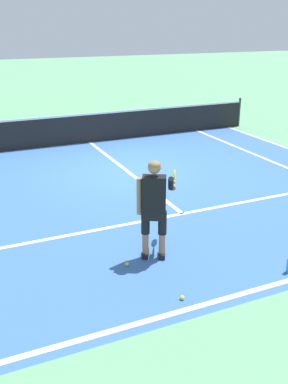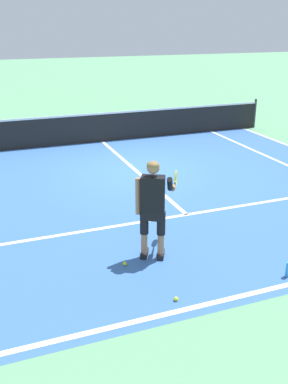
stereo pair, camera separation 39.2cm
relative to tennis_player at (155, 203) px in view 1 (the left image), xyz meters
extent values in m
plane|color=#609E70|center=(1.31, 4.41, -0.99)|extent=(80.00, 80.00, 0.00)
cube|color=#3866A8|center=(1.31, 3.12, -0.99)|extent=(10.98, 9.71, 0.00)
cube|color=white|center=(1.31, -1.54, -0.99)|extent=(10.98, 0.10, 0.01)
cube|color=white|center=(1.31, 1.37, -0.99)|extent=(8.23, 0.10, 0.01)
cube|color=white|center=(1.31, 4.57, -0.99)|extent=(0.10, 6.40, 0.01)
cube|color=white|center=(5.42, 3.12, -0.99)|extent=(0.10, 9.31, 0.01)
cylinder|color=#333338|center=(7.25, 7.77, -0.45)|extent=(0.08, 0.08, 1.07)
cube|color=black|center=(1.31, 7.77, -0.53)|extent=(11.84, 0.02, 0.91)
cube|color=white|center=(1.31, 7.77, -0.05)|extent=(11.84, 0.03, 0.06)
cube|color=black|center=(-0.12, 0.08, -0.94)|extent=(0.23, 0.30, 0.09)
cube|color=black|center=(0.12, -0.05, -0.94)|extent=(0.23, 0.30, 0.09)
cylinder|color=#A37556|center=(-0.14, 0.04, -0.72)|extent=(0.11, 0.11, 0.36)
cylinder|color=black|center=(-0.14, 0.04, -0.33)|extent=(0.14, 0.14, 0.41)
cylinder|color=#A37556|center=(0.10, -0.09, -0.72)|extent=(0.11, 0.11, 0.36)
cylinder|color=black|center=(0.10, -0.09, -0.33)|extent=(0.14, 0.14, 0.41)
cube|color=black|center=(-0.02, -0.02, -0.17)|extent=(0.39, 0.34, 0.20)
cube|color=black|center=(-0.02, -0.02, 0.17)|extent=(0.44, 0.37, 0.60)
cylinder|color=#A37556|center=(-0.23, 0.09, 0.12)|extent=(0.09, 0.09, 0.62)
cylinder|color=black|center=(0.26, -0.07, 0.32)|extent=(0.20, 0.27, 0.29)
cylinder|color=#A37556|center=(0.39, 0.10, 0.18)|extent=(0.21, 0.29, 0.14)
sphere|color=#A37556|center=(-0.02, -0.01, 0.62)|extent=(0.21, 0.21, 0.21)
ellipsoid|color=olive|center=(-0.02, -0.03, 0.67)|extent=(0.27, 0.27, 0.12)
cylinder|color=#232326|center=(0.51, 0.29, 0.15)|extent=(0.12, 0.19, 0.03)
cylinder|color=yellow|center=(0.58, 0.42, 0.15)|extent=(0.07, 0.10, 0.02)
torus|color=yellow|center=(0.66, 0.58, 0.15)|extent=(0.16, 0.27, 0.30)
cylinder|color=silver|center=(0.66, 0.58, 0.15)|extent=(0.12, 0.22, 0.25)
sphere|color=#CCE02D|center=(-0.54, -0.10, -0.96)|extent=(0.07, 0.07, 0.07)
sphere|color=#CCE02D|center=(-0.17, -1.30, -0.96)|extent=(0.07, 0.07, 0.07)
camera|label=1|loc=(-2.86, -5.96, 2.75)|focal=41.18mm
camera|label=2|loc=(-2.49, -6.11, 2.75)|focal=41.18mm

